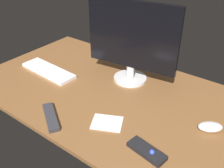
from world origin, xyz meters
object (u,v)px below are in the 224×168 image
(keyboard, at_px, (48,71))
(computer_mouse, at_px, (210,127))
(monitor, at_px, (132,41))
(media_remote, at_px, (147,151))
(tv_remote, at_px, (51,117))
(notepad, at_px, (107,123))

(keyboard, xyz_separation_m, computer_mouse, (0.93, 0.07, 0.01))
(keyboard, bearing_deg, monitor, 29.79)
(keyboard, height_order, media_remote, media_remote)
(keyboard, relative_size, media_remote, 2.21)
(media_remote, bearing_deg, monitor, 139.34)
(monitor, relative_size, computer_mouse, 4.80)
(monitor, distance_m, tv_remote, 0.56)
(computer_mouse, distance_m, media_remote, 0.31)
(notepad, bearing_deg, computer_mouse, 31.74)
(computer_mouse, height_order, notepad, computer_mouse)
(monitor, distance_m, media_remote, 0.59)
(media_remote, distance_m, notepad, 0.23)
(monitor, height_order, tv_remote, monitor)
(monitor, bearing_deg, computer_mouse, -24.22)
(computer_mouse, bearing_deg, notepad, 173.83)
(media_remote, bearing_deg, computer_mouse, 71.16)
(keyboard, xyz_separation_m, tv_remote, (0.34, -0.28, 0.00))
(notepad, bearing_deg, keyboard, 164.25)
(keyboard, bearing_deg, tv_remote, -36.77)
(monitor, xyz_separation_m, media_remote, (0.35, -0.42, -0.22))
(keyboard, distance_m, media_remote, 0.81)
(media_remote, height_order, tv_remote, media_remote)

